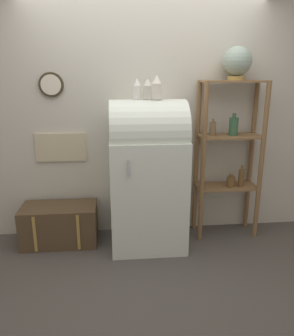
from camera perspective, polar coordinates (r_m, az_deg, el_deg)
name	(u,v)px	position (r m, az deg, el deg)	size (l,w,h in m)	color
ground_plane	(150,252)	(3.49, 0.45, -14.44)	(12.00, 12.00, 0.00)	#4C4742
wall_back	(144,114)	(3.60, -0.56, 9.34)	(7.00, 0.09, 2.70)	beige
refrigerator	(148,173)	(3.36, 0.10, -0.82)	(0.76, 0.70, 1.54)	silver
suitcase_trunk	(60,224)	(3.70, -14.92, -9.46)	(0.79, 0.42, 0.42)	brown
shelf_unit	(229,151)	(3.66, 14.10, 2.95)	(0.68, 0.32, 1.71)	olive
globe	(237,62)	(3.61, 15.43, 17.39)	(0.29, 0.29, 0.33)	#AD8942
vase_left	(137,90)	(3.22, -1.75, 13.50)	(0.07, 0.07, 0.20)	white
vase_center	(148,90)	(3.22, 0.12, 13.50)	(0.10, 0.10, 0.20)	beige
vase_right	(157,88)	(3.22, 1.69, 13.76)	(0.11, 0.11, 0.23)	silver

